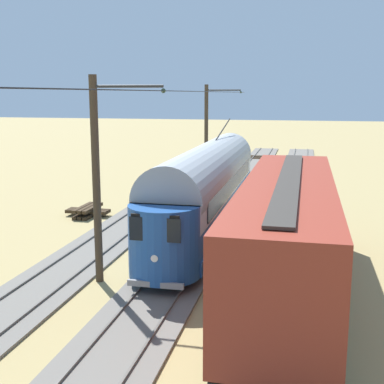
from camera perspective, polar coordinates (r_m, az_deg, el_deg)
ground_plane at (r=24.79m, az=1.22°, el=-4.89°), size 220.00×220.00×0.00m
track_streetcar_siding at (r=24.63m, az=11.01°, el=-5.06°), size 2.80×80.00×0.18m
track_adjacent_siding at (r=25.07m, az=1.36°, el=-4.58°), size 2.80×80.00×0.18m
track_third_siding at (r=26.18m, az=-7.69°, el=-4.00°), size 2.80×80.00×0.18m
vintage_streetcar at (r=25.26m, az=1.70°, el=0.69°), size 2.65×18.22×5.06m
boxcar_adjacent at (r=17.47m, az=10.56°, el=-4.48°), size 2.96×14.25×3.85m
catenary_pole_foreground at (r=37.72m, az=1.70°, el=6.51°), size 2.71×0.28×7.39m
catenary_pole_mid_near at (r=18.30m, az=-10.44°, el=1.62°), size 2.71×0.28×7.39m
overhead_wire_run at (r=17.95m, az=-2.73°, el=11.21°), size 2.51×44.63×0.18m
spare_tie_stack at (r=29.28m, az=-11.52°, el=-2.09°), size 2.40×2.40×0.54m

